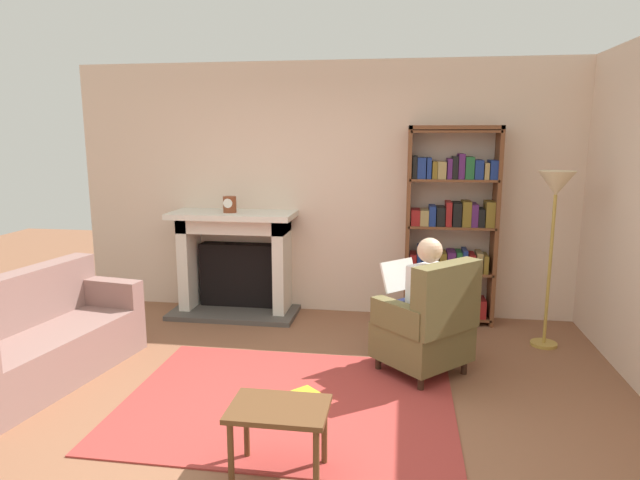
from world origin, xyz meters
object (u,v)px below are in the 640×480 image
(side_table, at_px, (279,417))
(floor_lamp, at_px, (555,199))
(mantel_clock, at_px, (230,204))
(bookshelf, at_px, (451,228))
(sofa_floral, at_px, (37,341))
(armchair_reading, at_px, (429,325))
(fireplace, at_px, (236,259))
(seated_reader, at_px, (419,298))

(side_table, distance_m, floor_lamp, 3.23)
(mantel_clock, xyz_separation_m, floor_lamp, (3.15, -0.45, 0.16))
(bookshelf, height_order, side_table, bookshelf)
(sofa_floral, distance_m, side_table, 2.40)
(bookshelf, xyz_separation_m, sofa_floral, (-3.35, -1.95, -0.67))
(mantel_clock, bearing_deg, armchair_reading, -31.60)
(side_table, height_order, floor_lamp, floor_lamp)
(sofa_floral, bearing_deg, floor_lamp, -62.95)
(fireplace, relative_size, floor_lamp, 0.84)
(side_table, bearing_deg, fireplace, 111.55)
(mantel_clock, height_order, floor_lamp, floor_lamp)
(armchair_reading, distance_m, seated_reader, 0.23)
(armchair_reading, distance_m, side_table, 1.76)
(mantel_clock, bearing_deg, floor_lamp, -8.04)
(mantel_clock, relative_size, side_table, 0.30)
(bookshelf, xyz_separation_m, seated_reader, (-0.35, -1.31, -0.37))
(fireplace, bearing_deg, sofa_floral, -118.90)
(fireplace, xyz_separation_m, seated_reader, (1.94, -1.28, 0.03))
(seated_reader, bearing_deg, floor_lamp, 166.27)
(mantel_clock, xyz_separation_m, side_table, (1.15, -2.78, -0.85))
(side_table, xyz_separation_m, floor_lamp, (2.00, 2.33, 1.01))
(floor_lamp, bearing_deg, fireplace, 170.14)
(fireplace, distance_m, floor_lamp, 3.27)
(armchair_reading, xyz_separation_m, floor_lamp, (1.11, 0.81, 0.95))
(fireplace, distance_m, bookshelf, 2.33)
(mantel_clock, relative_size, seated_reader, 0.15)
(bookshelf, bearing_deg, armchair_reading, -100.68)
(fireplace, relative_size, seated_reader, 1.20)
(bookshelf, relative_size, side_table, 3.62)
(bookshelf, bearing_deg, mantel_clock, -176.64)
(fireplace, xyz_separation_m, mantel_clock, (-0.02, -0.10, 0.62))
(sofa_floral, relative_size, side_table, 3.20)
(sofa_floral, bearing_deg, fireplace, -19.94)
(armchair_reading, xyz_separation_m, sofa_floral, (-3.08, -0.56, -0.10))
(mantel_clock, xyz_separation_m, armchair_reading, (2.05, -1.26, -0.79))
(mantel_clock, xyz_separation_m, seated_reader, (1.96, -1.18, -0.59))
(armchair_reading, xyz_separation_m, side_table, (-0.89, -1.52, -0.06))
(fireplace, bearing_deg, seated_reader, -33.27)
(seated_reader, xyz_separation_m, floor_lamp, (1.19, 0.73, 0.75))
(mantel_clock, height_order, bookshelf, bookshelf)
(seated_reader, bearing_deg, side_table, 17.92)
(fireplace, height_order, seated_reader, seated_reader)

